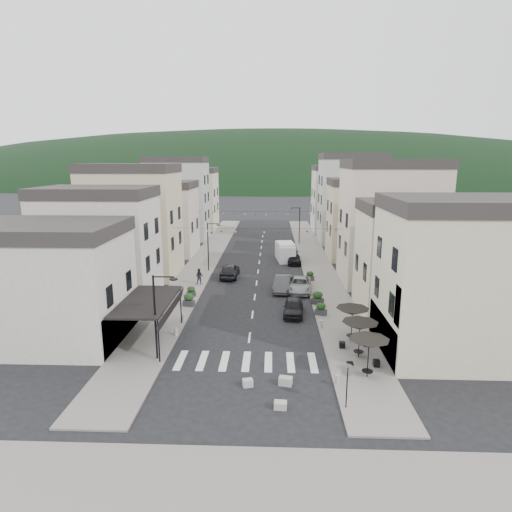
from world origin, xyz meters
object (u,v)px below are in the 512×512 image
(parked_car_d, at_px, (294,259))
(parked_car_e, at_px, (230,270))
(parked_car_c, at_px, (300,285))
(pedestrian_b, at_px, (199,277))
(parked_car_b, at_px, (282,284))
(pedestrian_a, at_px, (161,309))
(parked_car_a, at_px, (294,307))
(delivery_van, at_px, (285,251))

(parked_car_d, height_order, parked_car_e, parked_car_e)
(parked_car_c, xyz_separation_m, pedestrian_b, (-10.78, 1.73, 0.27))
(parked_car_c, height_order, pedestrian_b, pedestrian_b)
(parked_car_b, distance_m, pedestrian_a, 13.69)
(parked_car_a, bearing_deg, parked_car_c, 87.03)
(parked_car_b, bearing_deg, parked_car_d, 88.56)
(parked_car_e, bearing_deg, parked_car_b, 142.54)
(parked_car_b, height_order, pedestrian_b, pedestrian_b)
(parked_car_c, bearing_deg, delivery_van, 98.76)
(delivery_van, bearing_deg, parked_car_e, -133.13)
(parked_car_d, xyz_separation_m, pedestrian_a, (-12.41, -20.92, 0.27))
(parked_car_b, bearing_deg, parked_car_c, 3.42)
(parked_car_c, relative_size, delivery_van, 0.95)
(parked_car_a, xyz_separation_m, parked_car_c, (0.97, 6.99, 0.02))
(pedestrian_b, bearing_deg, parked_car_b, -8.82)
(parked_car_c, bearing_deg, parked_car_a, -93.70)
(parked_car_a, bearing_deg, parked_car_d, 92.08)
(delivery_van, height_order, pedestrian_a, delivery_van)
(parked_car_c, height_order, pedestrian_a, pedestrian_a)
(parked_car_e, relative_size, pedestrian_a, 3.11)
(parked_car_c, relative_size, pedestrian_a, 3.34)
(delivery_van, xyz_separation_m, pedestrian_a, (-11.28, -22.79, -0.34))
(pedestrian_b, bearing_deg, pedestrian_a, -97.60)
(parked_car_d, distance_m, pedestrian_a, 24.33)
(pedestrian_b, bearing_deg, parked_car_c, -7.71)
(parked_car_d, height_order, pedestrian_b, pedestrian_b)
(parked_car_a, distance_m, parked_car_c, 7.06)
(parked_car_b, relative_size, pedestrian_a, 2.98)
(parked_car_b, distance_m, delivery_van, 14.16)
(parked_car_b, relative_size, delivery_van, 0.85)
(parked_car_a, distance_m, parked_car_d, 19.40)
(parked_car_d, bearing_deg, delivery_van, 121.25)
(pedestrian_b, bearing_deg, parked_car_e, 50.80)
(parked_car_e, bearing_deg, parked_car_a, 121.96)
(parked_car_b, distance_m, parked_car_e, 7.87)
(pedestrian_b, bearing_deg, delivery_van, 53.77)
(parked_car_e, bearing_deg, parked_car_c, 149.11)
(parked_car_a, bearing_deg, parked_car_e, 124.35)
(parked_car_d, relative_size, pedestrian_a, 2.80)
(delivery_van, bearing_deg, parked_car_c, -92.16)
(parked_car_a, xyz_separation_m, delivery_van, (-0.15, 21.24, 0.54))
(parked_car_a, relative_size, parked_car_b, 0.90)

